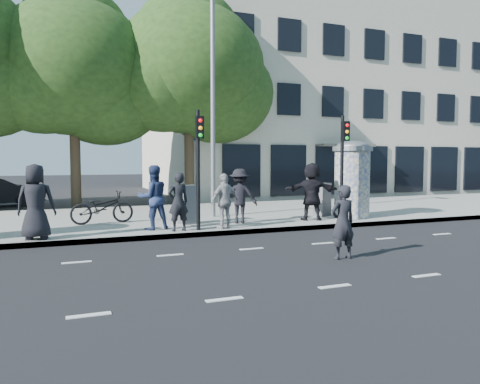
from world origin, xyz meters
name	(u,v)px	position (x,y,z in m)	size (l,w,h in m)	color
ground	(277,261)	(0.00, 0.00, 0.00)	(120.00, 120.00, 0.00)	black
sidewalk	(185,217)	(0.00, 7.50, 0.07)	(40.00, 8.00, 0.15)	gray
curb	(222,233)	(0.00, 3.55, 0.07)	(40.00, 0.10, 0.16)	slate
lane_dash_near	(335,286)	(0.00, -2.20, 0.00)	(32.00, 0.12, 0.01)	silver
lane_dash_far	(252,249)	(0.00, 1.40, 0.00)	(32.00, 0.12, 0.01)	silver
ad_column_right	(352,177)	(5.20, 4.70, 1.54)	(1.36, 1.36, 2.65)	beige
traffic_pole_near	(199,157)	(-0.60, 3.79, 2.23)	(0.22, 0.31, 3.40)	black
traffic_pole_far	(343,157)	(4.20, 3.79, 2.23)	(0.22, 0.31, 3.40)	black
street_lamp	(213,83)	(0.80, 6.63, 4.79)	(0.25, 0.93, 8.00)	slate
tree_near_left	(73,68)	(-3.50, 12.70, 6.06)	(6.80, 6.80, 8.97)	#38281C
tree_center	(188,69)	(1.50, 12.30, 6.31)	(7.00, 7.00, 9.30)	#38281C
building	(305,104)	(12.00, 19.99, 5.99)	(20.30, 15.85, 12.00)	#B9B19B
ped_a	(36,202)	(-4.84, 3.85, 1.10)	(0.93, 0.61, 1.91)	black
ped_b	(178,202)	(-1.17, 3.90, 0.97)	(0.60, 0.39, 1.65)	black
ped_c	(153,198)	(-1.77, 4.43, 1.07)	(0.90, 0.70, 1.85)	navy
ped_d	(240,196)	(1.03, 4.76, 1.01)	(1.11, 0.64, 1.72)	black
ped_e	(225,201)	(0.20, 3.85, 0.96)	(0.94, 0.54, 1.61)	#959497
ped_f	(312,191)	(3.53, 4.57, 1.10)	(1.77, 0.64, 1.91)	black
man_road	(343,222)	(1.40, -0.36, 0.81)	(0.59, 0.39, 1.61)	black
bicycle	(102,207)	(-3.01, 6.25, 0.66)	(1.94, 0.68, 1.02)	black
cabinet_left	(189,204)	(-0.49, 5.24, 0.76)	(0.58, 0.42, 1.21)	slate
cabinet_right	(322,200)	(4.46, 5.42, 0.74)	(0.56, 0.41, 1.17)	slate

